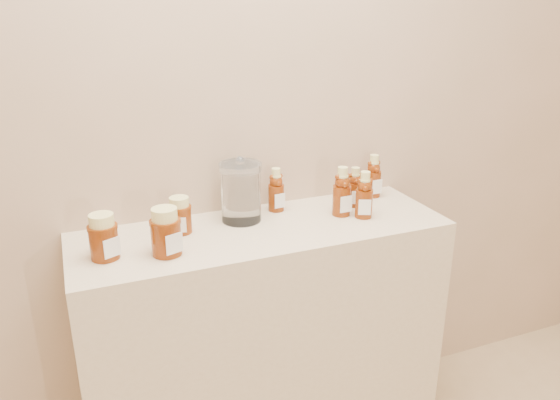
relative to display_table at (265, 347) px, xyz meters
name	(u,v)px	position (x,y,z in m)	size (l,w,h in m)	color
wall_back	(240,77)	(0.00, 0.20, 0.90)	(3.50, 0.02, 2.70)	tan
display_table	(265,347)	(0.00, 0.00, 0.00)	(1.20, 0.40, 0.90)	beige
bear_bottle_back_left	(276,187)	(0.10, 0.13, 0.54)	(0.06, 0.06, 0.17)	#5F2007
bear_bottle_back_mid	(355,184)	(0.37, 0.07, 0.53)	(0.05, 0.05, 0.16)	#5F2007
bear_bottle_back_right	(373,173)	(0.48, 0.13, 0.54)	(0.06, 0.06, 0.18)	#5F2007
bear_bottle_front_left	(342,188)	(0.28, 0.01, 0.55)	(0.06, 0.06, 0.19)	#5F2007
bear_bottle_front_right	(364,192)	(0.34, -0.04, 0.54)	(0.06, 0.06, 0.18)	#5F2007
honey_jar_left	(103,236)	(-0.49, -0.03, 0.52)	(0.08, 0.08, 0.13)	#5F2007
honey_jar_back	(180,215)	(-0.25, 0.07, 0.51)	(0.07, 0.07, 0.12)	#5F2007
honey_jar_front	(166,232)	(-0.32, -0.07, 0.52)	(0.09, 0.09, 0.14)	#5F2007
glass_canister	(241,190)	(-0.04, 0.09, 0.56)	(0.14, 0.14, 0.21)	white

